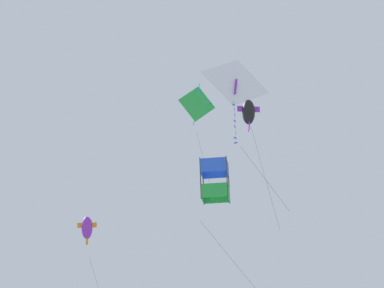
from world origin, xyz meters
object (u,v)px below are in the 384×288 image
object	(u,v)px
kite_diamond_near_left	(197,104)
kite_fish_highest	(87,228)
kite_delta_mid_left	(235,84)
kite_fish_near_right	(249,112)
kite_box_upper_right	(215,181)

from	to	relation	value
kite_diamond_near_left	kite_fish_highest	world-z (taller)	kite_diamond_near_left
kite_delta_mid_left	kite_fish_highest	size ratio (longest dim) A/B	1.17
kite_diamond_near_left	kite_fish_highest	bearing A→B (deg)	119.41
kite_delta_mid_left	kite_diamond_near_left	size ratio (longest dim) A/B	1.35
kite_delta_mid_left	kite_diamond_near_left	xyz separation A→B (m)	(-5.33, -3.52, 3.09)
kite_fish_near_right	kite_box_upper_right	bearing A→B (deg)	100.05
kite_delta_mid_left	kite_fish_near_right	bearing A→B (deg)	-100.68
kite_diamond_near_left	kite_fish_highest	size ratio (longest dim) A/B	0.86
kite_fish_near_right	kite_diamond_near_left	bearing A→B (deg)	103.22
kite_fish_near_right	kite_fish_highest	distance (m)	14.92
kite_diamond_near_left	kite_fish_highest	xyz separation A→B (m)	(-2.01, -7.60, -6.52)
kite_delta_mid_left	kite_fish_highest	bearing A→B (deg)	104.82
kite_fish_near_right	kite_diamond_near_left	size ratio (longest dim) A/B	0.80
kite_fish_near_right	kite_box_upper_right	xyz separation A→B (m)	(-5.19, -2.97, -0.48)
kite_box_upper_right	kite_delta_mid_left	distance (m)	5.46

